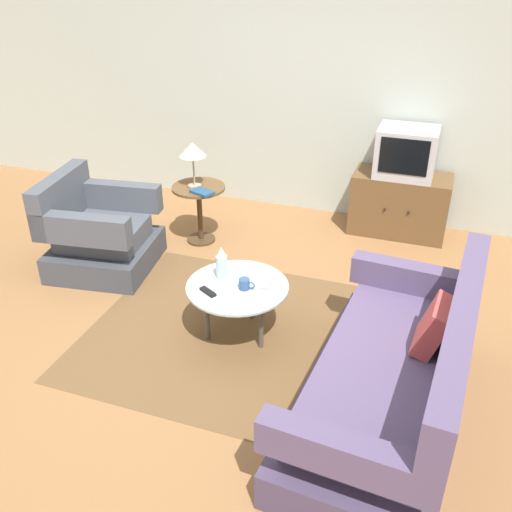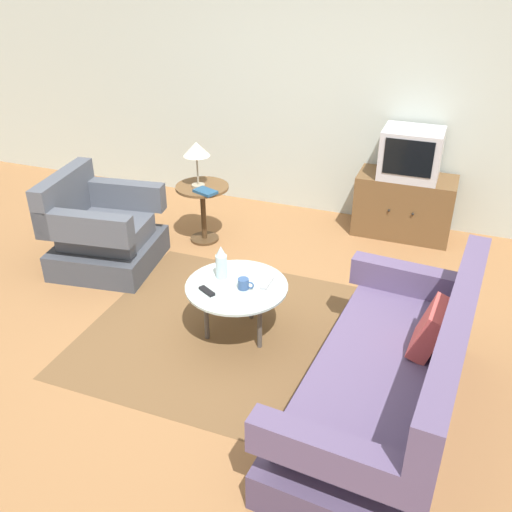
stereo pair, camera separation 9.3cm
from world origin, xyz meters
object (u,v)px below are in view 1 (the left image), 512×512
at_px(vase, 222,263).
at_px(television, 406,152).
at_px(tv_remote_silver, 268,283).
at_px(book, 202,192).
at_px(armchair, 98,235).
at_px(couch, 393,380).
at_px(coffee_table, 238,290).
at_px(tv_remote_dark, 208,292).
at_px(side_table, 199,202).
at_px(mug, 245,284).
at_px(tv_stand, 399,204).
at_px(table_lamp, 193,151).

bearing_deg(vase, television, 63.00).
height_order(tv_remote_silver, book, book).
relative_size(armchair, couch, 0.50).
relative_size(armchair, coffee_table, 1.29).
bearing_deg(tv_remote_silver, tv_remote_dark, -54.15).
bearing_deg(tv_remote_dark, coffee_table, 74.92).
bearing_deg(coffee_table, tv_remote_silver, 25.05).
bearing_deg(armchair, coffee_table, 62.37).
bearing_deg(couch, side_table, 53.66).
height_order(coffee_table, mug, mug).
bearing_deg(tv_stand, armchair, -147.11).
distance_m(mug, tv_remote_silver, 0.18).
relative_size(armchair, television, 1.75).
distance_m(vase, tv_remote_silver, 0.36).
relative_size(table_lamp, tv_remote_dark, 2.93).
relative_size(couch, coffee_table, 2.58).
bearing_deg(book, vase, -39.11).
distance_m(couch, tv_remote_dark, 1.39).
xyz_separation_m(coffee_table, television, (0.90, 2.13, 0.45)).
bearing_deg(couch, television, 10.55).
xyz_separation_m(table_lamp, vase, (0.77, -1.21, -0.37)).
relative_size(tv_stand, book, 3.88).
relative_size(side_table, tv_remote_silver, 3.31).
height_order(side_table, book, book).
relative_size(coffee_table, television, 1.35).
height_order(tv_remote_dark, tv_remote_silver, same).
bearing_deg(television, table_lamp, -154.97).
xyz_separation_m(table_lamp, mug, (0.98, -1.30, -0.45)).
relative_size(coffee_table, book, 3.09).
bearing_deg(table_lamp, tv_remote_silver, -46.69).
xyz_separation_m(tv_stand, vase, (-1.05, -2.07, 0.25)).
bearing_deg(armchair, tv_remote_silver, 67.27).
height_order(couch, mug, couch).
relative_size(side_table, tv_stand, 0.61).
distance_m(coffee_table, side_table, 1.58).
bearing_deg(table_lamp, mug, -52.93).
bearing_deg(side_table, tv_remote_silver, -47.97).
xyz_separation_m(couch, table_lamp, (-2.10, 1.77, 0.63)).
xyz_separation_m(coffee_table, mug, (0.06, -0.02, 0.08)).
xyz_separation_m(couch, tv_stand, (-0.28, 2.62, 0.01)).
relative_size(tv_stand, tv_remote_dark, 6.38).
bearing_deg(couch, armchair, 73.55).
bearing_deg(book, couch, -19.38).
distance_m(armchair, tv_remote_silver, 1.80).
relative_size(tv_remote_silver, book, 0.72).
xyz_separation_m(vase, tv_remote_dark, (-0.01, -0.23, -0.11)).
bearing_deg(coffee_table, table_lamp, 125.74).
relative_size(television, tv_remote_silver, 3.18).
bearing_deg(mug, table_lamp, 127.07).
distance_m(armchair, side_table, 1.00).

